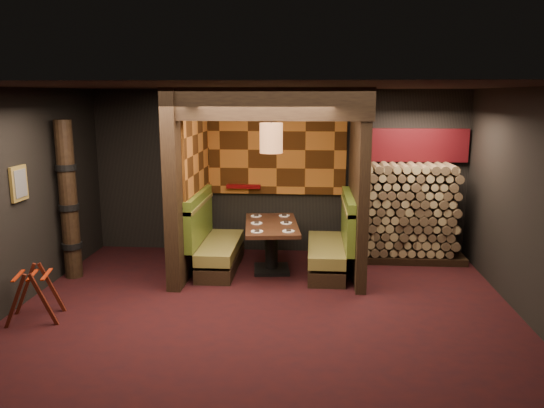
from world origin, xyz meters
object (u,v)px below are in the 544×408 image
(firewood_stack, at_px, (413,213))
(booth_bench_right, at_px, (333,247))
(dining_table, at_px, (271,238))
(totem_column, at_px, (69,201))
(pendant_lamp, at_px, (271,138))
(booth_bench_left, at_px, (214,244))
(luggage_rack, at_px, (34,292))

(firewood_stack, bearing_deg, booth_bench_right, -152.65)
(dining_table, xyz_separation_m, firewood_stack, (2.32, 0.77, 0.27))
(dining_table, height_order, totem_column, totem_column)
(dining_table, xyz_separation_m, pendant_lamp, (0.00, -0.05, 1.57))
(dining_table, bearing_deg, booth_bench_right, 3.91)
(booth_bench_left, bearing_deg, totem_column, -165.25)
(booth_bench_left, distance_m, pendant_lamp, 1.96)
(firewood_stack, bearing_deg, booth_bench_left, -167.83)
(booth_bench_right, bearing_deg, pendant_lamp, -173.14)
(booth_bench_left, relative_size, firewood_stack, 0.92)
(booth_bench_left, relative_size, booth_bench_right, 1.00)
(dining_table, relative_size, firewood_stack, 0.90)
(firewood_stack, bearing_deg, dining_table, -161.70)
(booth_bench_left, xyz_separation_m, luggage_rack, (-1.86, -2.12, -0.05))
(totem_column, bearing_deg, firewood_stack, 13.19)
(pendant_lamp, bearing_deg, booth_bench_right, 6.86)
(booth_bench_right, bearing_deg, luggage_rack, -150.51)
(totem_column, bearing_deg, luggage_rack, -81.85)
(luggage_rack, xyz_separation_m, totem_column, (-0.23, 1.57, 0.83))
(booth_bench_right, bearing_deg, totem_column, -172.14)
(totem_column, distance_m, firewood_stack, 5.49)
(totem_column, bearing_deg, pendant_lamp, 8.18)
(booth_bench_right, xyz_separation_m, totem_column, (-3.98, -0.55, 0.79))
(pendant_lamp, xyz_separation_m, totem_column, (-3.02, -0.43, -0.93))
(booth_bench_left, height_order, booth_bench_right, same)
(booth_bench_right, distance_m, firewood_stack, 1.58)
(booth_bench_right, distance_m, totem_column, 4.10)
(booth_bench_right, bearing_deg, firewood_stack, 27.35)
(booth_bench_right, height_order, firewood_stack, firewood_stack)
(dining_table, distance_m, totem_column, 3.13)
(luggage_rack, bearing_deg, booth_bench_right, 29.49)
(booth_bench_right, distance_m, luggage_rack, 4.32)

